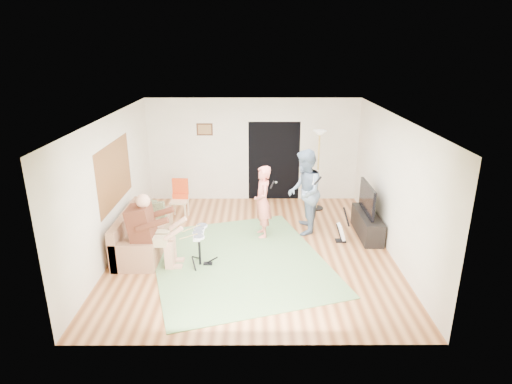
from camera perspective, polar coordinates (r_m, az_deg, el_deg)
floor at (r=8.88m, az=-0.42°, el=-7.50°), size 6.00×6.00×0.00m
walls at (r=8.36m, az=-0.44°, el=0.80°), size 5.50×6.00×2.70m
ceiling at (r=8.04m, az=-0.47°, el=9.97°), size 6.00×6.00×0.00m
window_blinds at (r=8.94m, az=-18.34°, el=2.36°), size 0.00×2.05×2.05m
doorway at (r=11.33m, az=2.41°, el=4.11°), size 2.10×0.00×2.10m
picture_frame at (r=11.20m, az=-6.86°, el=8.29°), size 0.42×0.03×0.32m
area_rug at (r=8.42m, az=-2.33°, el=-9.04°), size 4.12×4.51×0.02m
sofa at (r=9.02m, az=-15.20°, el=-5.89°), size 0.82×1.98×0.80m
drummer at (r=8.23m, az=-13.60°, el=-6.03°), size 0.93×0.52×1.43m
drum_kit at (r=8.17m, az=-7.54°, el=-7.64°), size 0.40×0.71×0.73m
singer at (r=9.13m, az=0.89°, el=-1.33°), size 0.47×0.63×1.58m
microphone at (r=9.00m, az=2.18°, el=0.99°), size 0.06×0.06×0.24m
guitarist at (r=9.34m, az=6.47°, el=-0.02°), size 0.80×0.98×1.87m
guitar_held at (r=9.26m, az=7.78°, el=1.95°), size 0.33×0.60×0.26m
guitar_spare at (r=9.26m, az=11.34°, el=-5.22°), size 0.28×0.25×0.78m
torchiere_lamp at (r=10.62m, az=8.34°, el=4.76°), size 0.36×0.36×2.01m
dining_chair at (r=10.44m, az=-10.13°, el=-1.63°), size 0.42×0.44×0.94m
tv_cabinet at (r=9.68m, az=14.60°, el=-4.19°), size 0.40×1.40×0.50m
television at (r=9.45m, az=14.61°, el=-0.85°), size 0.06×1.10×0.64m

